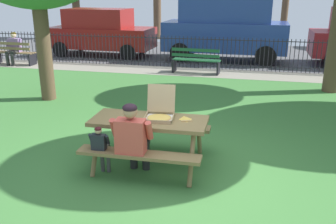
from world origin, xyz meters
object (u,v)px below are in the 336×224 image
(pizza_slice_on_table, at_px, (186,119))
(parked_car_far_left, at_px, (101,32))
(park_bench_center, at_px, (196,61))
(person_on_park_bench, at_px, (14,47))
(parked_car_left, at_px, (225,27))
(child_at_table, at_px, (101,145))
(park_bench_left, at_px, (14,53))
(picnic_table_foreground, at_px, (149,129))
(pizza_box_open, at_px, (160,112))
(adult_at_table, at_px, (133,137))

(pizza_slice_on_table, distance_m, parked_car_far_left, 10.88)
(park_bench_center, xyz_separation_m, person_on_park_bench, (-6.89, 0.02, 0.24))
(parked_car_far_left, relative_size, parked_car_left, 0.94)
(child_at_table, relative_size, park_bench_left, 0.50)
(child_at_table, relative_size, person_on_park_bench, 0.68)
(parked_car_far_left, bearing_deg, pizza_slice_on_table, -60.40)
(picnic_table_foreground, relative_size, parked_car_far_left, 0.41)
(parked_car_left, bearing_deg, parked_car_far_left, 179.99)
(picnic_table_foreground, height_order, pizza_box_open, pizza_box_open)
(park_bench_center, distance_m, parked_car_left, 2.89)
(child_at_table, xyz_separation_m, parked_car_far_left, (-4.22, 10.10, 0.51))
(person_on_park_bench, distance_m, parked_car_far_left, 3.57)
(pizza_box_open, height_order, child_at_table, pizza_box_open)
(child_at_table, relative_size, park_bench_center, 0.50)
(park_bench_center, relative_size, parked_car_far_left, 0.36)
(person_on_park_bench, bearing_deg, parked_car_left, 19.04)
(pizza_box_open, xyz_separation_m, park_bench_center, (-0.47, 6.80, -0.45))
(picnic_table_foreground, xyz_separation_m, pizza_box_open, (0.15, 0.11, 0.26))
(adult_at_table, relative_size, park_bench_left, 0.74)
(person_on_park_bench, bearing_deg, pizza_slice_on_table, -41.31)
(picnic_table_foreground, xyz_separation_m, pizza_slice_on_table, (0.56, 0.10, 0.18))
(pizza_slice_on_table, height_order, parked_car_far_left, parked_car_far_left)
(adult_at_table, relative_size, parked_car_far_left, 0.27)
(park_bench_left, bearing_deg, parked_car_far_left, 47.62)
(picnic_table_foreground, bearing_deg, parked_car_left, 87.56)
(pizza_slice_on_table, relative_size, parked_car_far_left, 0.06)
(child_at_table, bearing_deg, park_bench_left, 131.69)
(parked_car_far_left, bearing_deg, adult_at_table, -64.92)
(child_at_table, bearing_deg, park_bench_center, 87.93)
(park_bench_left, height_order, park_bench_center, same)
(child_at_table, xyz_separation_m, park_bench_center, (0.27, 7.45, -0.08))
(pizza_box_open, height_order, park_bench_left, pizza_box_open)
(pizza_box_open, height_order, parked_car_far_left, parked_car_far_left)
(adult_at_table, relative_size, child_at_table, 1.47)
(parked_car_left, bearing_deg, person_on_park_bench, -160.96)
(parked_car_left, bearing_deg, pizza_slice_on_table, -89.09)
(child_at_table, relative_size, parked_car_left, 0.17)
(pizza_slice_on_table, bearing_deg, adult_at_table, -137.53)
(pizza_slice_on_table, distance_m, adult_at_table, 0.91)
(pizza_slice_on_table, distance_m, child_at_table, 1.35)
(adult_at_table, xyz_separation_m, park_bench_center, (-0.22, 7.41, -0.24))
(park_bench_left, relative_size, person_on_park_bench, 1.35)
(pizza_box_open, bearing_deg, picnic_table_foreground, -143.38)
(pizza_slice_on_table, relative_size, person_on_park_bench, 0.23)
(park_bench_left, bearing_deg, park_bench_center, 0.00)
(person_on_park_bench, bearing_deg, park_bench_left, -136.13)
(child_at_table, distance_m, parked_car_left, 10.18)
(pizza_slice_on_table, bearing_deg, parked_car_left, 90.91)
(pizza_box_open, distance_m, adult_at_table, 0.69)
(park_bench_center, bearing_deg, child_at_table, -92.07)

